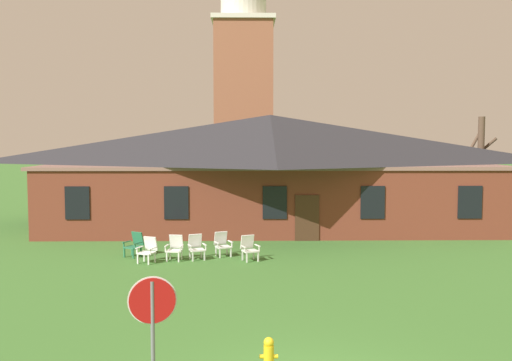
{
  "coord_description": "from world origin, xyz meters",
  "views": [
    {
      "loc": [
        -1.26,
        -9.47,
        4.58
      ],
      "look_at": [
        -0.95,
        9.14,
        3.21
      ],
      "focal_mm": 38.61,
      "sensor_mm": 36.0,
      "label": 1
    }
  ],
  "objects_px": {
    "lawn_chair_near_door": "(148,249)",
    "lawn_chair_by_porch": "(135,244)",
    "stop_sign": "(153,317)",
    "lawn_chair_far_side": "(249,247)",
    "fire_hydrant": "(269,358)",
    "lawn_chair_left_end": "(175,247)",
    "lawn_chair_middle": "(196,246)",
    "lawn_chair_right_end": "(222,243)"
  },
  "relations": [
    {
      "from": "stop_sign",
      "to": "fire_hydrant",
      "type": "bearing_deg",
      "value": 35.98
    },
    {
      "from": "lawn_chair_left_end",
      "to": "lawn_chair_far_side",
      "type": "relative_size",
      "value": 1.0
    },
    {
      "from": "lawn_chair_far_side",
      "to": "fire_hydrant",
      "type": "distance_m",
      "value": 10.39
    },
    {
      "from": "lawn_chair_left_end",
      "to": "lawn_chair_far_side",
      "type": "height_order",
      "value": "same"
    },
    {
      "from": "stop_sign",
      "to": "lawn_chair_by_porch",
      "type": "distance_m",
      "value": 13.0
    },
    {
      "from": "lawn_chair_near_door",
      "to": "fire_hydrant",
      "type": "xyz_separation_m",
      "value": [
        4.13,
        -10.09,
        -0.12
      ]
    },
    {
      "from": "stop_sign",
      "to": "lawn_chair_near_door",
      "type": "height_order",
      "value": "stop_sign"
    },
    {
      "from": "lawn_chair_middle",
      "to": "lawn_chair_far_side",
      "type": "xyz_separation_m",
      "value": [
        2.04,
        -0.24,
        0.0
      ]
    },
    {
      "from": "lawn_chair_far_side",
      "to": "fire_hydrant",
      "type": "xyz_separation_m",
      "value": [
        0.34,
        -10.39,
        -0.12
      ]
    },
    {
      "from": "lawn_chair_far_side",
      "to": "lawn_chair_near_door",
      "type": "bearing_deg",
      "value": -175.48
    },
    {
      "from": "lawn_chair_right_end",
      "to": "lawn_chair_far_side",
      "type": "distance_m",
      "value": 1.34
    },
    {
      "from": "lawn_chair_right_end",
      "to": "lawn_chair_far_side",
      "type": "relative_size",
      "value": 1.0
    },
    {
      "from": "lawn_chair_by_porch",
      "to": "lawn_chair_far_side",
      "type": "xyz_separation_m",
      "value": [
        4.51,
        -0.8,
        0.0
      ]
    },
    {
      "from": "lawn_chair_right_end",
      "to": "fire_hydrant",
      "type": "distance_m",
      "value": 11.29
    },
    {
      "from": "lawn_chair_left_end",
      "to": "fire_hydrant",
      "type": "relative_size",
      "value": 1.21
    },
    {
      "from": "stop_sign",
      "to": "lawn_chair_far_side",
      "type": "relative_size",
      "value": 2.45
    },
    {
      "from": "lawn_chair_near_door",
      "to": "lawn_chair_right_end",
      "type": "relative_size",
      "value": 1.0
    },
    {
      "from": "lawn_chair_right_end",
      "to": "fire_hydrant",
      "type": "bearing_deg",
      "value": -82.88
    },
    {
      "from": "lawn_chair_near_door",
      "to": "lawn_chair_far_side",
      "type": "distance_m",
      "value": 3.8
    },
    {
      "from": "lawn_chair_right_end",
      "to": "lawn_chair_left_end",
      "type": "bearing_deg",
      "value": -157.89
    },
    {
      "from": "stop_sign",
      "to": "lawn_chair_middle",
      "type": "distance_m",
      "value": 12.13
    },
    {
      "from": "lawn_chair_by_porch",
      "to": "lawn_chair_near_door",
      "type": "height_order",
      "value": "same"
    },
    {
      "from": "lawn_chair_left_end",
      "to": "lawn_chair_by_porch",
      "type": "bearing_deg",
      "value": 157.39
    },
    {
      "from": "lawn_chair_middle",
      "to": "lawn_chair_far_side",
      "type": "distance_m",
      "value": 2.05
    },
    {
      "from": "stop_sign",
      "to": "lawn_chair_near_door",
      "type": "relative_size",
      "value": 2.45
    },
    {
      "from": "lawn_chair_by_porch",
      "to": "lawn_chair_near_door",
      "type": "xyz_separation_m",
      "value": [
        0.72,
        -1.1,
        0.0
      ]
    },
    {
      "from": "lawn_chair_middle",
      "to": "fire_hydrant",
      "type": "relative_size",
      "value": 1.21
    },
    {
      "from": "lawn_chair_near_door",
      "to": "lawn_chair_by_porch",
      "type": "bearing_deg",
      "value": 123.31
    },
    {
      "from": "lawn_chair_left_end",
      "to": "lawn_chair_middle",
      "type": "bearing_deg",
      "value": 10.29
    },
    {
      "from": "lawn_chair_middle",
      "to": "lawn_chair_far_side",
      "type": "relative_size",
      "value": 1.0
    },
    {
      "from": "lawn_chair_middle",
      "to": "lawn_chair_right_end",
      "type": "xyz_separation_m",
      "value": [
        0.98,
        0.58,
        0.0
      ]
    },
    {
      "from": "lawn_chair_left_end",
      "to": "lawn_chair_near_door",
      "type": "bearing_deg",
      "value": -157.32
    },
    {
      "from": "stop_sign",
      "to": "lawn_chair_far_side",
      "type": "bearing_deg",
      "value": 82.13
    },
    {
      "from": "lawn_chair_middle",
      "to": "lawn_chair_far_side",
      "type": "bearing_deg",
      "value": -6.85
    },
    {
      "from": "stop_sign",
      "to": "lawn_chair_far_side",
      "type": "xyz_separation_m",
      "value": [
        1.63,
        11.82,
        -1.17
      ]
    },
    {
      "from": "lawn_chair_left_end",
      "to": "lawn_chair_middle",
      "type": "xyz_separation_m",
      "value": [
        0.8,
        0.14,
        0.0
      ]
    },
    {
      "from": "lawn_chair_by_porch",
      "to": "stop_sign",
      "type": "bearing_deg",
      "value": -77.16
    },
    {
      "from": "lawn_chair_by_porch",
      "to": "fire_hydrant",
      "type": "distance_m",
      "value": 12.19
    },
    {
      "from": "lawn_chair_near_door",
      "to": "lawn_chair_middle",
      "type": "distance_m",
      "value": 1.84
    },
    {
      "from": "stop_sign",
      "to": "lawn_chair_by_porch",
      "type": "relative_size",
      "value": 2.45
    },
    {
      "from": "lawn_chair_near_door",
      "to": "lawn_chair_far_side",
      "type": "bearing_deg",
      "value": 4.52
    },
    {
      "from": "lawn_chair_middle",
      "to": "stop_sign",
      "type": "bearing_deg",
      "value": -88.09
    }
  ]
}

